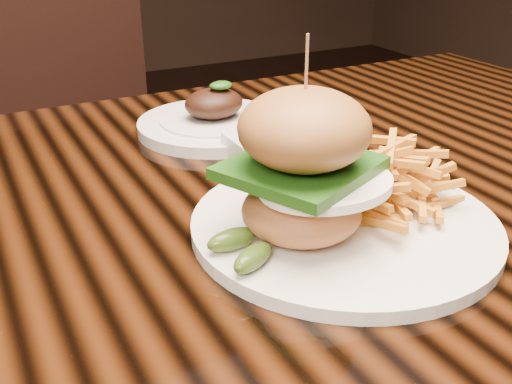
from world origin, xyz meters
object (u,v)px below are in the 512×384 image
far_dish (214,121)px  dining_table (239,235)px  chair_far (90,132)px  burger_plate (342,184)px

far_dish → dining_table: bearing=-105.8°
far_dish → chair_far: bearing=94.8°
dining_table → burger_plate: burger_plate is taller
dining_table → burger_plate: bearing=-75.9°
far_dish → burger_plate: bearing=-92.3°
burger_plate → far_dish: 0.37m
dining_table → far_dish: (0.06, 0.20, 0.09)m
burger_plate → far_dish: burger_plate is taller
dining_table → chair_far: (-0.00, 0.89, -0.13)m
far_dish → chair_far: chair_far is taller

